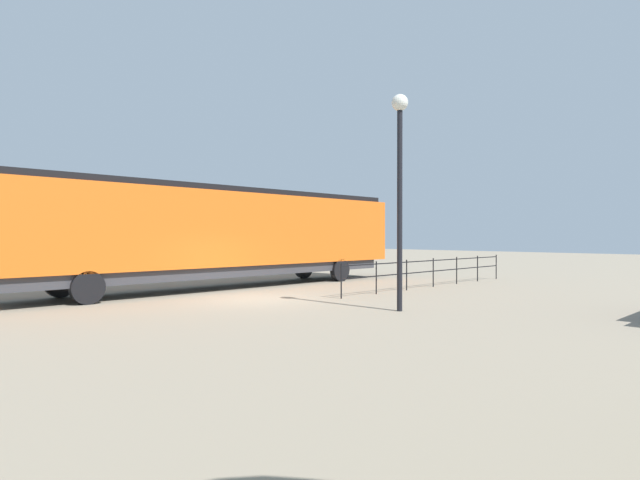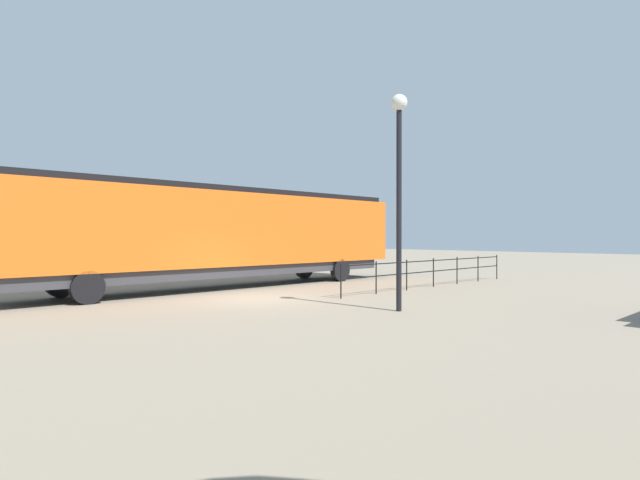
{
  "view_description": "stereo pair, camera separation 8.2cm",
  "coord_description": "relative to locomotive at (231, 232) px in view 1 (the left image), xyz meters",
  "views": [
    {
      "loc": [
        14.37,
        -11.08,
        2.24
      ],
      "look_at": [
        -0.64,
        3.76,
        2.08
      ],
      "focal_mm": 28.49,
      "sensor_mm": 36.0,
      "label": 1
    },
    {
      "loc": [
        14.42,
        -11.02,
        2.24
      ],
      "look_at": [
        -0.64,
        3.76,
        2.08
      ],
      "focal_mm": 28.49,
      "sensor_mm": 36.0,
      "label": 2
    }
  ],
  "objects": [
    {
      "name": "ground_plane",
      "position": [
        4.13,
        -1.73,
        -2.41
      ],
      "size": [
        120.0,
        120.0,
        0.0
      ],
      "primitive_type": "plane",
      "color": "gray"
    },
    {
      "name": "platform_fence",
      "position": [
        6.13,
        6.44,
        -1.59
      ],
      "size": [
        0.05,
        11.95,
        1.27
      ],
      "color": "black",
      "rests_on": "ground_plane"
    },
    {
      "name": "locomotive",
      "position": [
        0.0,
        0.0,
        0.0
      ],
      "size": [
        2.94,
        18.94,
        4.3
      ],
      "color": "orange",
      "rests_on": "ground_plane"
    },
    {
      "name": "lamp_post",
      "position": [
        9.42,
        -0.49,
        2.02
      ],
      "size": [
        0.5,
        0.5,
        6.46
      ],
      "color": "black",
      "rests_on": "ground_plane"
    }
  ]
}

